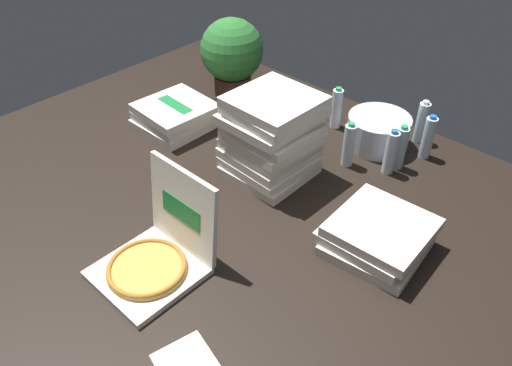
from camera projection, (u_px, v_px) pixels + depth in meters
The scene contains 13 objects.
ground_plane at pixel (243, 223), 2.15m from camera, with size 3.20×2.40×0.02m, color black.
open_pizza_box at pixel (157, 253), 1.89m from camera, with size 0.35×0.40×0.38m.
pizza_stack_center_near at pixel (175, 115), 2.71m from camera, with size 0.38×0.37×0.14m.
pizza_stack_left_near at pixel (378, 235), 1.98m from camera, with size 0.40×0.39×0.14m.
pizza_stack_left_mid at pixel (271, 136), 2.30m from camera, with size 0.39×0.39×0.41m.
ice_bucket at pixel (378, 131), 2.56m from camera, with size 0.32×0.32×0.16m, color #B7BABF.
water_bottle_0 at pixel (349, 145), 2.41m from camera, with size 0.06×0.06×0.23m.
water_bottle_1 at pixel (428, 137), 2.46m from camera, with size 0.06×0.06×0.23m.
water_bottle_2 at pixel (337, 108), 2.68m from camera, with size 0.06×0.06×0.23m.
water_bottle_3 at pixel (400, 148), 2.39m from camera, with size 0.06×0.06×0.23m.
water_bottle_4 at pixel (391, 152), 2.36m from camera, with size 0.06×0.06×0.23m.
water_bottle_5 at pixel (421, 122), 2.57m from camera, with size 0.06×0.06×0.23m.
potted_plant at pixel (232, 54), 2.89m from camera, with size 0.36×0.36×0.46m.
Camera 1 is at (1.13, -1.13, 1.45)m, focal length 35.47 mm.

